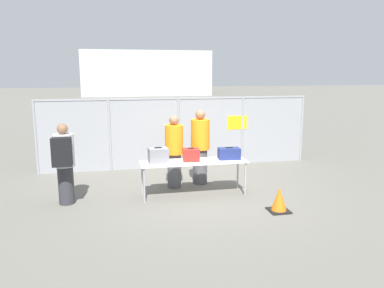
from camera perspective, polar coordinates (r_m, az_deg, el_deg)
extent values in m
plane|color=#605E56|center=(8.58, 0.97, -7.51)|extent=(120.00, 120.00, 0.00)
cylinder|color=gray|center=(10.73, -22.72, 0.91)|extent=(0.07, 0.07, 2.01)
cylinder|color=gray|center=(10.54, -12.40, 1.35)|extent=(0.07, 0.07, 2.01)
cylinder|color=gray|center=(10.71, -2.05, 1.75)|extent=(0.07, 0.07, 2.01)
cylinder|color=gray|center=(11.20, 7.68, 2.07)|extent=(0.07, 0.07, 2.01)
cylinder|color=gray|center=(11.99, 16.36, 2.30)|extent=(0.07, 0.07, 2.01)
cube|color=gray|center=(10.71, -2.05, 1.75)|extent=(7.69, 0.01, 2.01)
cube|color=gray|center=(10.59, -2.09, 6.95)|extent=(7.69, 0.04, 0.04)
cube|color=yellow|center=(11.10, 6.89, 3.26)|extent=(0.60, 0.01, 0.40)
cube|color=silver|center=(8.24, 0.26, -2.72)|extent=(2.35, 0.63, 0.02)
cylinder|color=#99999E|center=(7.94, -7.29, -6.28)|extent=(0.04, 0.04, 0.76)
cylinder|color=#99999E|center=(8.41, 8.12, -5.30)|extent=(0.04, 0.04, 0.76)
cylinder|color=#99999E|center=(8.43, -7.60, -5.26)|extent=(0.04, 0.04, 0.76)
cylinder|color=#99999E|center=(8.87, 6.98, -4.41)|extent=(0.04, 0.04, 0.76)
cube|color=slate|center=(8.09, -5.16, -1.75)|extent=(0.43, 0.35, 0.32)
cube|color=black|center=(8.06, -5.18, -0.54)|extent=(0.16, 0.03, 0.02)
cube|color=red|center=(8.24, -0.14, -1.66)|extent=(0.39, 0.34, 0.27)
cube|color=black|center=(8.20, -0.14, -0.65)|extent=(0.14, 0.04, 0.02)
cube|color=navy|center=(8.45, 5.67, -1.46)|extent=(0.50, 0.32, 0.25)
cube|color=black|center=(8.42, 5.69, -0.54)|extent=(0.16, 0.04, 0.02)
cylinder|color=#2D2D33|center=(8.25, -18.64, -5.93)|extent=(0.32, 0.32, 0.80)
cylinder|color=#B2B2B7|center=(8.07, -18.95, -0.92)|extent=(0.42, 0.42, 0.67)
sphere|color=brown|center=(8.00, -19.15, 2.20)|extent=(0.22, 0.22, 0.22)
cube|color=black|center=(7.75, -19.24, -1.16)|extent=(0.38, 0.23, 0.56)
cylinder|color=#4C4C51|center=(8.92, -2.71, -4.05)|extent=(0.32, 0.32, 0.82)
cylinder|color=orange|center=(8.75, -2.75, 0.70)|extent=(0.43, 0.43, 0.68)
sphere|color=brown|center=(8.69, -2.78, 3.64)|extent=(0.22, 0.22, 0.22)
cylinder|color=#4C4C51|center=(9.20, 1.24, -3.41)|extent=(0.34, 0.34, 0.87)
cylinder|color=orange|center=(9.04, 1.26, 1.49)|extent=(0.45, 0.45, 0.72)
sphere|color=brown|center=(8.97, 1.28, 4.51)|extent=(0.24, 0.24, 0.24)
cube|color=silver|center=(12.54, 6.13, 0.32)|extent=(3.28, 1.36, 0.54)
sphere|color=black|center=(11.71, 4.58, -1.16)|extent=(0.53, 0.53, 0.53)
sphere|color=black|center=(13.09, 2.72, 0.16)|extent=(0.53, 0.53, 0.53)
cylinder|color=#59595B|center=(12.07, -3.91, -1.11)|extent=(1.15, 0.06, 0.06)
cube|color=#B2B7B2|center=(47.39, -7.32, 10.66)|extent=(14.50, 10.67, 5.04)
cube|color=black|center=(7.72, 13.07, -9.84)|extent=(0.40, 0.40, 0.03)
cone|color=orange|center=(7.64, 13.14, -8.20)|extent=(0.32, 0.32, 0.50)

